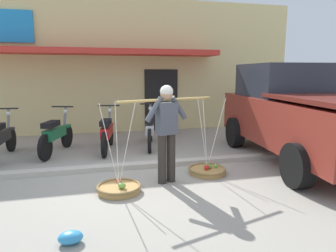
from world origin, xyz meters
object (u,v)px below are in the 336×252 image
(fruit_vendor, at_px, (167,127))
(motorcycle_end_of_row, at_px, (150,130))
(fruit_basket_right_side, at_px, (207,170))
(motorcycle_nearest_shop, at_px, (1,139))
(fruit_basket_left_side, at_px, (119,188))
(motorcycle_second_in_row, at_px, (56,135))
(parked_truck, at_px, (300,113))
(plastic_litter_bag, at_px, (70,237))
(motorcycle_third_in_row, at_px, (107,133))

(fruit_vendor, relative_size, motorcycle_end_of_row, 0.96)
(fruit_basket_right_side, height_order, motorcycle_nearest_shop, fruit_basket_right_side)
(fruit_basket_left_side, xyz_separation_m, motorcycle_end_of_row, (1.07, 2.89, 0.38))
(motorcycle_second_in_row, bearing_deg, fruit_basket_left_side, -66.37)
(fruit_basket_left_side, height_order, motorcycle_end_of_row, fruit_basket_left_side)
(fruit_basket_left_side, relative_size, parked_truck, 0.30)
(motorcycle_nearest_shop, height_order, plastic_litter_bag, motorcycle_nearest_shop)
(fruit_basket_left_side, xyz_separation_m, parked_truck, (4.01, 0.97, 0.96))
(fruit_basket_left_side, xyz_separation_m, motorcycle_second_in_row, (-1.21, 2.76, 0.38))
(fruit_basket_left_side, height_order, plastic_litter_bag, fruit_basket_left_side)
(fruit_vendor, bearing_deg, plastic_litter_bag, -132.82)
(motorcycle_nearest_shop, bearing_deg, fruit_vendor, -36.56)
(fruit_vendor, height_order, motorcycle_third_in_row, fruit_vendor)
(fruit_vendor, xyz_separation_m, motorcycle_third_in_row, (-0.88, 2.47, -0.53))
(motorcycle_second_in_row, relative_size, parked_truck, 0.36)
(motorcycle_end_of_row, bearing_deg, motorcycle_second_in_row, -176.69)
(motorcycle_second_in_row, relative_size, motorcycle_third_in_row, 0.97)
(fruit_basket_right_side, relative_size, motorcycle_third_in_row, 0.80)
(fruit_basket_left_side, height_order, fruit_basket_right_side, same)
(plastic_litter_bag, bearing_deg, parked_truck, 26.78)
(motorcycle_nearest_shop, xyz_separation_m, parked_truck, (6.35, -1.65, 0.58))
(motorcycle_nearest_shop, bearing_deg, plastic_litter_bag, -67.37)
(fruit_basket_left_side, height_order, motorcycle_third_in_row, fruit_basket_left_side)
(motorcycle_third_in_row, xyz_separation_m, plastic_litter_bag, (-0.65, -4.11, -0.38))
(motorcycle_second_in_row, bearing_deg, fruit_basket_right_side, -37.60)
(motorcycle_nearest_shop, bearing_deg, motorcycle_second_in_row, 6.72)
(motorcycle_nearest_shop, bearing_deg, motorcycle_third_in_row, 2.40)
(motorcycle_third_in_row, xyz_separation_m, motorcycle_end_of_row, (1.09, 0.17, 0.00))
(motorcycle_end_of_row, bearing_deg, fruit_vendor, -94.61)
(motorcycle_third_in_row, relative_size, motorcycle_end_of_row, 1.01)
(fruit_vendor, bearing_deg, motorcycle_second_in_row, 129.46)
(motorcycle_nearest_shop, height_order, motorcycle_second_in_row, same)
(plastic_litter_bag, bearing_deg, fruit_vendor, 47.18)
(motorcycle_third_in_row, bearing_deg, fruit_basket_left_side, -89.52)
(parked_truck, height_order, plastic_litter_bag, parked_truck)
(fruit_basket_right_side, height_order, motorcycle_second_in_row, fruit_basket_right_side)
(fruit_basket_right_side, bearing_deg, fruit_vendor, -163.37)
(fruit_basket_left_side, height_order, motorcycle_second_in_row, fruit_basket_left_side)
(fruit_basket_left_side, distance_m, motorcycle_nearest_shop, 3.54)
(motorcycle_third_in_row, bearing_deg, plastic_litter_bag, -98.93)
(motorcycle_second_in_row, relative_size, plastic_litter_bag, 6.28)
(fruit_vendor, relative_size, fruit_basket_right_side, 1.19)
(fruit_basket_left_side, distance_m, fruit_basket_right_side, 1.79)
(motorcycle_nearest_shop, distance_m, motorcycle_end_of_row, 3.42)
(motorcycle_end_of_row, bearing_deg, motorcycle_nearest_shop, -175.55)
(parked_truck, bearing_deg, fruit_basket_left_side, -166.38)
(motorcycle_second_in_row, bearing_deg, plastic_litter_bag, -82.61)
(fruit_vendor, xyz_separation_m, fruit_basket_left_side, (-0.85, -0.26, -0.91))
(fruit_vendor, height_order, fruit_basket_right_side, fruit_vendor)
(fruit_basket_right_side, height_order, plastic_litter_bag, fruit_basket_right_side)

